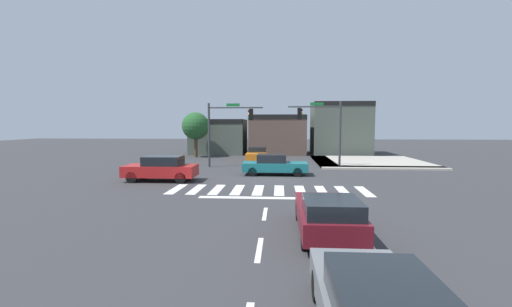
{
  "coord_description": "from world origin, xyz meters",
  "views": [
    {
      "loc": [
        0.55,
        -23.22,
        3.61
      ],
      "look_at": [
        -0.98,
        -0.19,
        1.64
      ],
      "focal_mm": 24.37,
      "sensor_mm": 36.0,
      "label": 1
    }
  ],
  "objects_px": {
    "traffic_signal_northwest": "(228,123)",
    "car_red": "(161,168)",
    "traffic_signal_northeast": "(322,122)",
    "car_orange": "(257,154)",
    "car_maroon": "(328,214)",
    "car_teal": "(274,165)",
    "roadside_tree": "(196,126)"
  },
  "relations": [
    {
      "from": "traffic_signal_northeast",
      "to": "car_orange",
      "type": "distance_m",
      "value": 7.72
    },
    {
      "from": "car_orange",
      "to": "car_maroon",
      "type": "distance_m",
      "value": 22.66
    },
    {
      "from": "car_orange",
      "to": "car_maroon",
      "type": "height_order",
      "value": "car_maroon"
    },
    {
      "from": "traffic_signal_northwest",
      "to": "car_maroon",
      "type": "height_order",
      "value": "traffic_signal_northwest"
    },
    {
      "from": "traffic_signal_northeast",
      "to": "car_red",
      "type": "bearing_deg",
      "value": 35.35
    },
    {
      "from": "traffic_signal_northeast",
      "to": "car_orange",
      "type": "relative_size",
      "value": 1.2
    },
    {
      "from": "traffic_signal_northwest",
      "to": "car_teal",
      "type": "relative_size",
      "value": 1.17
    },
    {
      "from": "car_maroon",
      "to": "car_red",
      "type": "bearing_deg",
      "value": 41.34
    },
    {
      "from": "traffic_signal_northeast",
      "to": "traffic_signal_northwest",
      "type": "distance_m",
      "value": 7.72
    },
    {
      "from": "traffic_signal_northeast",
      "to": "roadside_tree",
      "type": "bearing_deg",
      "value": -32.83
    },
    {
      "from": "car_teal",
      "to": "car_maroon",
      "type": "distance_m",
      "value": 13.55
    },
    {
      "from": "car_orange",
      "to": "roadside_tree",
      "type": "xyz_separation_m",
      "value": [
        -6.95,
        3.75,
        2.66
      ]
    },
    {
      "from": "car_orange",
      "to": "car_red",
      "type": "height_order",
      "value": "car_red"
    },
    {
      "from": "car_red",
      "to": "car_maroon",
      "type": "height_order",
      "value": "car_red"
    },
    {
      "from": "traffic_signal_northwest",
      "to": "car_orange",
      "type": "xyz_separation_m",
      "value": [
        2.12,
        4.74,
        -3.0
      ]
    },
    {
      "from": "car_teal",
      "to": "car_orange",
      "type": "bearing_deg",
      "value": 101.13
    },
    {
      "from": "traffic_signal_northeast",
      "to": "car_teal",
      "type": "height_order",
      "value": "traffic_signal_northeast"
    },
    {
      "from": "traffic_signal_northwest",
      "to": "car_orange",
      "type": "bearing_deg",
      "value": 65.91
    },
    {
      "from": "car_orange",
      "to": "car_maroon",
      "type": "xyz_separation_m",
      "value": [
        3.68,
        -22.36,
        -0.01
      ]
    },
    {
      "from": "car_orange",
      "to": "car_maroon",
      "type": "relative_size",
      "value": 1.01
    },
    {
      "from": "car_teal",
      "to": "car_maroon",
      "type": "height_order",
      "value": "car_teal"
    },
    {
      "from": "traffic_signal_northwest",
      "to": "car_red",
      "type": "height_order",
      "value": "traffic_signal_northwest"
    },
    {
      "from": "car_red",
      "to": "car_maroon",
      "type": "xyz_separation_m",
      "value": [
        9.02,
        -10.25,
        -0.11
      ]
    },
    {
      "from": "car_red",
      "to": "car_orange",
      "type": "bearing_deg",
      "value": -113.8
    },
    {
      "from": "car_orange",
      "to": "car_maroon",
      "type": "bearing_deg",
      "value": 9.34
    },
    {
      "from": "car_orange",
      "to": "car_teal",
      "type": "height_order",
      "value": "car_teal"
    },
    {
      "from": "traffic_signal_northwest",
      "to": "car_orange",
      "type": "height_order",
      "value": "traffic_signal_northwest"
    },
    {
      "from": "traffic_signal_northeast",
      "to": "traffic_signal_northwest",
      "type": "relative_size",
      "value": 1.03
    },
    {
      "from": "car_orange",
      "to": "car_red",
      "type": "bearing_deg",
      "value": -23.8
    },
    {
      "from": "car_maroon",
      "to": "car_orange",
      "type": "bearing_deg",
      "value": 9.34
    },
    {
      "from": "car_red",
      "to": "car_teal",
      "type": "bearing_deg",
      "value": -156.02
    },
    {
      "from": "traffic_signal_northwest",
      "to": "car_red",
      "type": "bearing_deg",
      "value": -113.62
    }
  ]
}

